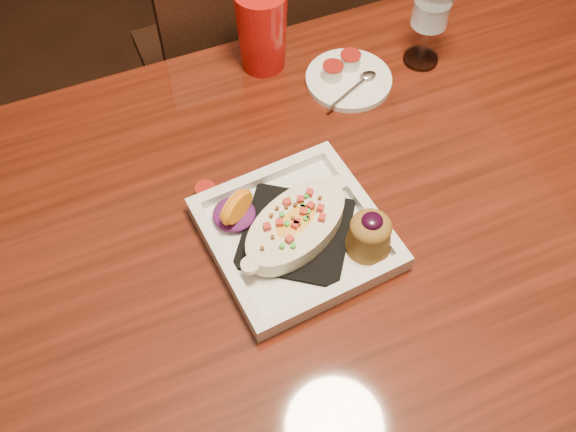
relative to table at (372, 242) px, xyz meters
name	(u,v)px	position (x,y,z in m)	size (l,w,h in m)	color
floor	(344,380)	(0.00, 0.00, -0.65)	(7.00, 7.00, 0.00)	black
table	(372,242)	(0.00, 0.00, 0.00)	(1.50, 0.90, 0.75)	#631B0E
chair_far	(244,68)	(0.00, 0.63, -0.15)	(0.42, 0.42, 0.93)	black
plate	(304,230)	(-0.13, -0.01, 0.12)	(0.27, 0.27, 0.08)	silver
goblet	(431,10)	(0.22, 0.27, 0.21)	(0.08, 0.08, 0.16)	silver
saucer	(347,78)	(0.08, 0.27, 0.11)	(0.15, 0.15, 0.10)	silver
creamer_loose	(206,192)	(-0.24, 0.12, 0.11)	(0.03, 0.03, 0.03)	silver
red_tumbler	(262,30)	(-0.05, 0.37, 0.17)	(0.09, 0.09, 0.15)	red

